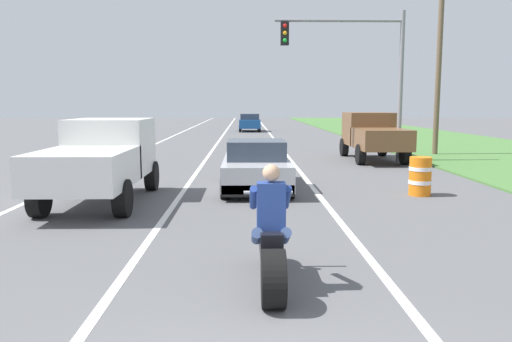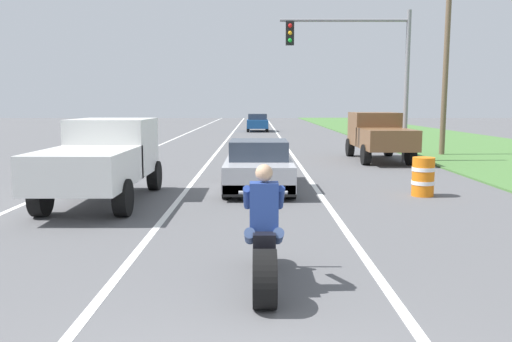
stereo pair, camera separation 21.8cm
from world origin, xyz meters
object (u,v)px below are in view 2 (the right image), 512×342
object	(u,v)px
pickup_truck_right_shoulder_brown	(379,134)
construction_barrel_nearest	(423,177)
motorcycle_with_rider	(264,244)
distant_car_far_ahead	(258,122)
sports_car_silver	(259,166)
traffic_light_mast_near	(367,61)
pickup_truck_left_lane_white	(104,156)

from	to	relation	value
pickup_truck_right_shoulder_brown	construction_barrel_nearest	xyz separation A→B (m)	(-0.82, -8.29, -0.60)
motorcycle_with_rider	distant_car_far_ahead	bearing A→B (deg)	89.96
sports_car_silver	construction_barrel_nearest	bearing A→B (deg)	-14.91
motorcycle_with_rider	distant_car_far_ahead	world-z (taller)	motorcycle_with_rider
traffic_light_mast_near	distant_car_far_ahead	bearing A→B (deg)	100.43
sports_car_silver	construction_barrel_nearest	world-z (taller)	sports_car_silver
motorcycle_with_rider	pickup_truck_left_lane_white	xyz separation A→B (m)	(-3.77, 5.87, 0.51)
construction_barrel_nearest	sports_car_silver	bearing A→B (deg)	165.09
motorcycle_with_rider	pickup_truck_right_shoulder_brown	size ratio (longest dim) A/B	0.46
motorcycle_with_rider	traffic_light_mast_near	world-z (taller)	traffic_light_mast_near
pickup_truck_right_shoulder_brown	distant_car_far_ahead	size ratio (longest dim) A/B	1.20
sports_car_silver	pickup_truck_right_shoulder_brown	distance (m)	8.78
distant_car_far_ahead	pickup_truck_right_shoulder_brown	bearing A→B (deg)	-77.44
motorcycle_with_rider	pickup_truck_left_lane_white	bearing A→B (deg)	122.72
construction_barrel_nearest	motorcycle_with_rider	bearing A→B (deg)	-122.21
pickup_truck_left_lane_white	distant_car_far_ahead	distance (m)	31.73
motorcycle_with_rider	traffic_light_mast_near	bearing A→B (deg)	73.30
pickup_truck_right_shoulder_brown	traffic_light_mast_near	xyz separation A→B (m)	(-0.74, -0.69, 2.93)
pickup_truck_left_lane_white	construction_barrel_nearest	distance (m)	8.03
sports_car_silver	pickup_truck_right_shoulder_brown	world-z (taller)	pickup_truck_right_shoulder_brown
sports_car_silver	pickup_truck_left_lane_white	distance (m)	4.23
sports_car_silver	distant_car_far_ahead	xyz separation A→B (m)	(0.06, 29.58, 0.14)
pickup_truck_left_lane_white	pickup_truck_right_shoulder_brown	size ratio (longest dim) A/B	1.00
motorcycle_with_rider	construction_barrel_nearest	xyz separation A→B (m)	(4.20, 6.66, -0.09)
pickup_truck_right_shoulder_brown	construction_barrel_nearest	distance (m)	8.35
sports_car_silver	distant_car_far_ahead	size ratio (longest dim) A/B	1.08
pickup_truck_left_lane_white	construction_barrel_nearest	bearing A→B (deg)	5.67
pickup_truck_left_lane_white	distant_car_far_ahead	size ratio (longest dim) A/B	1.20
pickup_truck_right_shoulder_brown	construction_barrel_nearest	world-z (taller)	pickup_truck_right_shoulder_brown
pickup_truck_right_shoulder_brown	sports_car_silver	bearing A→B (deg)	-125.17
sports_car_silver	traffic_light_mast_near	bearing A→B (deg)	56.38
pickup_truck_right_shoulder_brown	construction_barrel_nearest	size ratio (longest dim) A/B	4.80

